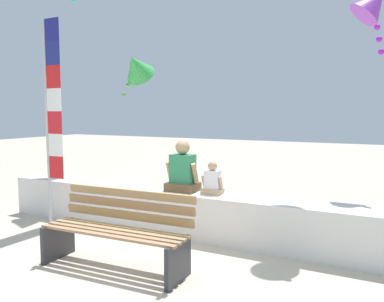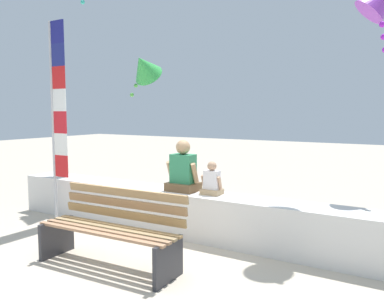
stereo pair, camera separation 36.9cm
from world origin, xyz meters
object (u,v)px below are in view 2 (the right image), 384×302
(kite_green, at_px, (144,67))
(kite_purple, at_px, (379,1))
(park_bench, at_px, (112,230))
(person_child, at_px, (212,182))
(person_adult, at_px, (183,171))
(flag_banner, at_px, (57,110))

(kite_green, xyz_separation_m, kite_purple, (4.17, -0.13, 0.63))
(park_bench, bearing_deg, kite_green, 121.24)
(park_bench, bearing_deg, person_child, 69.26)
(person_child, relative_size, kite_purple, 0.44)
(person_adult, relative_size, kite_purple, 0.70)
(kite_purple, bearing_deg, person_adult, -152.60)
(kite_green, bearing_deg, flag_banner, -96.73)
(kite_green, bearing_deg, kite_purple, -1.85)
(person_child, relative_size, flag_banner, 0.15)
(flag_banner, bearing_deg, park_bench, -24.32)
(flag_banner, height_order, kite_purple, kite_purple)
(flag_banner, xyz_separation_m, kite_purple, (4.40, 1.81, 1.48))
(kite_purple, bearing_deg, flag_banner, -157.64)
(person_adult, height_order, person_child, person_adult)
(person_child, height_order, kite_purple, kite_purple)
(flag_banner, relative_size, kite_purple, 3.00)
(person_adult, relative_size, person_child, 1.61)
(kite_purple, bearing_deg, kite_green, 178.15)
(park_bench, distance_m, person_adult, 1.54)
(kite_green, relative_size, kite_purple, 0.89)
(park_bench, bearing_deg, flag_banner, 155.68)
(kite_green, height_order, kite_purple, kite_purple)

